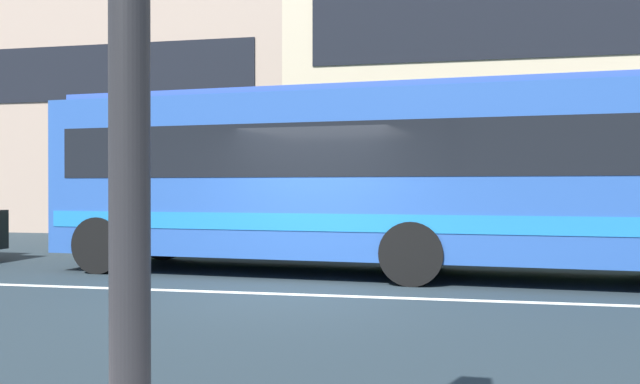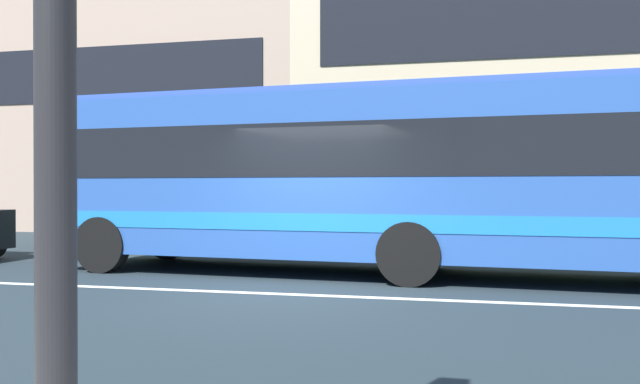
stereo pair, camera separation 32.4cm
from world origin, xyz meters
TOP-DOWN VIEW (x-y plane):
  - ground_plane at (0.00, 0.00)m, footprint 160.00×160.00m
  - lane_centre_line at (0.00, 0.00)m, footprint 60.00×0.16m
  - hedge_row_far at (0.49, 6.04)m, footprint 13.52×1.10m
  - apartment_block_left at (-13.85, 14.76)m, footprint 21.88×8.67m
  - transit_bus at (0.98, 2.36)m, footprint 11.76×3.30m

SIDE VIEW (x-z plane):
  - ground_plane at x=0.00m, z-range 0.00..0.00m
  - lane_centre_line at x=0.00m, z-range 0.00..0.01m
  - hedge_row_far at x=0.49m, z-range 0.00..1.17m
  - transit_bus at x=0.98m, z-range 0.17..3.38m
  - apartment_block_left at x=-13.85m, z-range 0.00..9.13m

